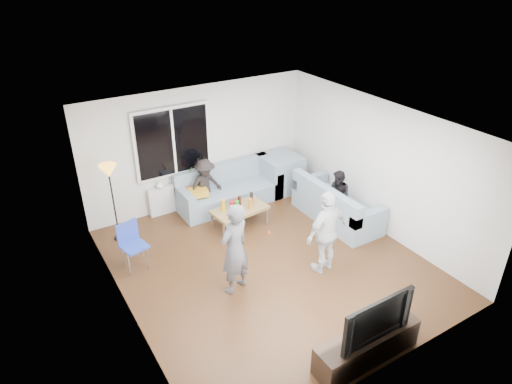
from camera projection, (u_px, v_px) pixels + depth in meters
floor at (269, 264)px, 8.18m from camera, size 5.00×5.50×0.04m
ceiling at (271, 124)px, 6.94m from camera, size 5.00×5.50×0.04m
wall_back at (199, 146)px, 9.65m from camera, size 5.00×0.04×2.60m
wall_front at (395, 295)px, 5.48m from camera, size 5.00×0.04×2.60m
wall_left at (120, 245)px, 6.40m from camera, size 0.04×5.50×2.60m
wall_right at (380, 167)px, 8.73m from camera, size 0.04×5.50×2.60m
window_frame at (173, 142)px, 9.19m from camera, size 1.62×0.06×1.47m
window_glass at (173, 142)px, 9.16m from camera, size 1.50×0.02×1.35m
window_mullion at (174, 142)px, 9.16m from camera, size 0.05×0.03×1.35m
radiator at (178, 196)px, 9.75m from camera, size 1.30×0.12×0.62m
potted_plant at (189, 174)px, 9.63m from camera, size 0.21×0.19×0.33m
vase at (160, 185)px, 9.36m from camera, size 0.18×0.18×0.16m
sofa_back_section at (229, 187)px, 9.89m from camera, size 2.30×0.85×0.85m
sofa_right_section at (337, 201)px, 9.32m from camera, size 2.00×0.85×0.85m
sofa_corner at (280, 173)px, 10.50m from camera, size 0.85×0.85×0.85m
cushion_yellow at (198, 192)px, 9.49m from camera, size 0.43×0.38×0.14m
cushion_red at (190, 192)px, 9.48m from camera, size 0.43×0.39×0.13m
coffee_table at (240, 217)px, 9.20m from camera, size 1.15×0.71×0.40m
pitcher at (234, 205)px, 9.07m from camera, size 0.17×0.17×0.17m
side_chair at (134, 247)px, 7.87m from camera, size 0.48×0.48×0.86m
floor_lamp at (114, 203)px, 8.52m from camera, size 0.32×0.32×1.56m
player_left at (234, 249)px, 7.19m from camera, size 0.68×0.55×1.60m
player_right at (327, 232)px, 7.68m from camera, size 0.94×0.49×1.53m
spectator_right at (338, 196)px, 9.25m from camera, size 0.46×0.57×1.09m
spectator_back at (205, 186)px, 9.58m from camera, size 0.81×0.53×1.18m
tv_console at (367, 346)px, 6.17m from camera, size 1.60×0.40×0.44m
television at (372, 316)px, 5.92m from camera, size 1.15×0.15×0.66m
bottle_a at (223, 205)px, 8.98m from camera, size 0.07×0.07×0.24m
bottle_d at (251, 203)px, 9.07m from camera, size 0.07×0.07×0.22m
bottle_c at (239, 201)px, 9.16m from camera, size 0.07×0.07×0.22m
bottle_e at (251, 197)px, 9.28m from camera, size 0.07×0.07×0.23m
bottle_b at (237, 207)px, 8.92m from camera, size 0.08×0.08×0.26m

